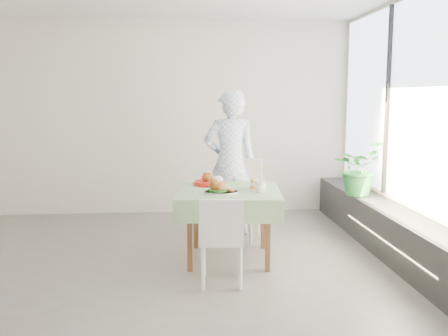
{
  "coord_description": "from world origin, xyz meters",
  "views": [
    {
      "loc": [
        0.55,
        -4.81,
        1.7
      ],
      "look_at": [
        0.98,
        0.31,
        0.96
      ],
      "focal_mm": 40.0,
      "sensor_mm": 36.0,
      "label": 1
    }
  ],
  "objects": [
    {
      "name": "potted_plant",
      "position": [
        2.69,
        1.08,
        0.83
      ],
      "size": [
        0.8,
        0.79,
        0.67
      ],
      "primitive_type": "imported",
      "rotation": [
        0.0,
        0.0,
        0.76
      ],
      "color": "#277631",
      "rests_on": "window_ledge"
    },
    {
      "name": "wall_front",
      "position": [
        0.0,
        -2.5,
        1.4
      ],
      "size": [
        6.0,
        0.02,
        2.8
      ],
      "primitive_type": "cube",
      "color": "silver",
      "rests_on": "ground"
    },
    {
      "name": "cafe_table",
      "position": [
        1.03,
        0.26,
        0.46
      ],
      "size": [
        1.14,
        1.14,
        0.74
      ],
      "color": "brown",
      "rests_on": "ground"
    },
    {
      "name": "diner",
      "position": [
        1.13,
        1.22,
        0.9
      ],
      "size": [
        0.69,
        0.49,
        1.79
      ],
      "primitive_type": "imported",
      "rotation": [
        0.0,
        0.0,
        3.23
      ],
      "color": "#8FAEE5",
      "rests_on": "ground"
    },
    {
      "name": "second_dish",
      "position": [
        0.82,
        0.56,
        0.78
      ],
      "size": [
        0.3,
        0.3,
        0.14
      ],
      "color": "#B41512",
      "rests_on": "cafe_table"
    },
    {
      "name": "wall_right",
      "position": [
        3.0,
        0.0,
        1.4
      ],
      "size": [
        0.02,
        5.0,
        2.8
      ],
      "primitive_type": "cube",
      "color": "silver",
      "rests_on": "ground"
    },
    {
      "name": "chair_far",
      "position": [
        1.23,
        1.05,
        0.29
      ],
      "size": [
        0.58,
        0.58,
        0.95
      ],
      "color": "white",
      "rests_on": "ground"
    },
    {
      "name": "juice_cup_lemonade",
      "position": [
        1.33,
        0.11,
        0.81
      ],
      "size": [
        0.11,
        0.11,
        0.3
      ],
      "color": "white",
      "rests_on": "cafe_table"
    },
    {
      "name": "juice_cup_orange",
      "position": [
        1.29,
        0.3,
        0.8
      ],
      "size": [
        0.09,
        0.09,
        0.27
      ],
      "color": "white",
      "rests_on": "cafe_table"
    },
    {
      "name": "floor",
      "position": [
        0.0,
        0.0,
        0.0
      ],
      "size": [
        6.0,
        6.0,
        0.0
      ],
      "primitive_type": "plane",
      "color": "#595654",
      "rests_on": "ground"
    },
    {
      "name": "main_dish",
      "position": [
        0.91,
        0.09,
        0.8
      ],
      "size": [
        0.35,
        0.35,
        0.18
      ],
      "color": "white",
      "rests_on": "cafe_table"
    },
    {
      "name": "window_ledge",
      "position": [
        2.8,
        0.0,
        0.25
      ],
      "size": [
        0.4,
        4.8,
        0.5
      ],
      "primitive_type": "cube",
      "color": "black",
      "rests_on": "ground"
    },
    {
      "name": "wall_back",
      "position": [
        0.0,
        2.5,
        1.4
      ],
      "size": [
        6.0,
        0.02,
        2.8
      ],
      "primitive_type": "cube",
      "color": "silver",
      "rests_on": "ground"
    },
    {
      "name": "window_pane",
      "position": [
        2.97,
        0.0,
        1.65
      ],
      "size": [
        0.01,
        4.8,
        2.18
      ],
      "primitive_type": "cube",
      "color": "#D1E0F9",
      "rests_on": "ground"
    },
    {
      "name": "chair_near",
      "position": [
        0.89,
        -0.45,
        0.25
      ],
      "size": [
        0.41,
        0.41,
        0.82
      ],
      "color": "white",
      "rests_on": "ground"
    }
  ]
}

